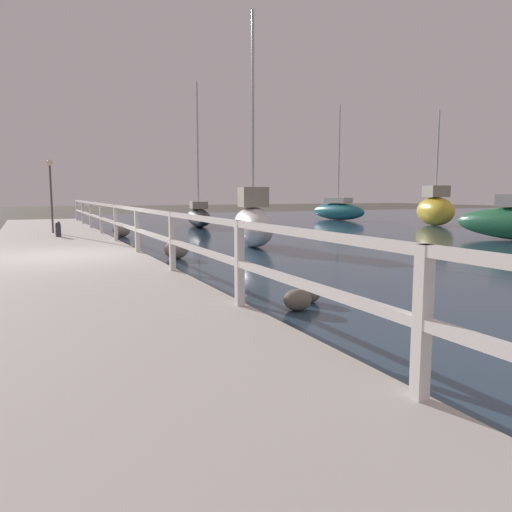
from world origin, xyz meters
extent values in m
plane|color=#4C473D|center=(0.00, 0.00, 0.00)|extent=(120.00, 120.00, 0.00)
cube|color=beige|center=(0.00, 0.00, 0.13)|extent=(3.52, 36.00, 0.26)
cube|color=white|center=(1.66, -9.72, 0.81)|extent=(0.10, 0.10, 1.08)
cube|color=white|center=(1.66, -6.48, 0.81)|extent=(0.10, 0.10, 1.08)
cube|color=white|center=(1.66, -3.24, 0.81)|extent=(0.10, 0.10, 1.08)
cube|color=white|center=(1.66, 0.00, 0.81)|extent=(0.10, 0.10, 1.08)
cube|color=white|center=(1.66, 3.24, 0.81)|extent=(0.10, 0.10, 1.08)
cube|color=white|center=(1.66, 6.48, 0.81)|extent=(0.10, 0.10, 1.08)
cube|color=white|center=(1.66, 9.72, 0.81)|extent=(0.10, 0.10, 1.08)
cube|color=white|center=(1.66, 12.96, 0.81)|extent=(0.10, 0.10, 1.08)
cube|color=white|center=(1.66, 16.20, 0.81)|extent=(0.10, 0.10, 1.08)
cube|color=white|center=(1.66, 0.00, 1.31)|extent=(0.09, 32.50, 0.08)
cube|color=white|center=(1.66, 0.00, 0.81)|extent=(0.09, 32.50, 0.08)
ellipsoid|color=slate|center=(2.74, -6.08, 0.16)|extent=(0.42, 0.38, 0.32)
ellipsoid|color=gray|center=(2.72, 0.32, 0.24)|extent=(0.63, 0.57, 0.47)
ellipsoid|color=slate|center=(3.15, -5.70, 0.14)|extent=(0.38, 0.34, 0.28)
ellipsoid|color=gray|center=(2.57, 7.71, 0.26)|extent=(0.69, 0.62, 0.52)
cylinder|color=#333338|center=(0.15, 5.52, 0.46)|extent=(0.18, 0.18, 0.39)
sphere|color=#333338|center=(0.15, 5.52, 0.69)|extent=(0.16, 0.16, 0.16)
cylinder|color=#514C47|center=(0.06, 7.29, 1.47)|extent=(0.07, 0.07, 2.42)
sphere|color=beige|center=(0.06, 7.29, 2.79)|extent=(0.22, 0.22, 0.22)
ellipsoid|color=black|center=(7.28, 12.39, 0.47)|extent=(2.41, 5.98, 0.91)
cube|color=#9E937F|center=(7.28, 12.39, 1.11)|extent=(1.26, 2.36, 0.37)
cylinder|color=silver|center=(7.28, 12.39, 4.07)|extent=(0.09, 0.09, 6.30)
ellipsoid|color=gold|center=(18.92, 7.87, 0.76)|extent=(2.15, 3.29, 1.49)
cube|color=#9E937F|center=(18.92, 7.87, 1.80)|extent=(1.26, 1.39, 0.60)
cylinder|color=silver|center=(18.92, 7.87, 3.75)|extent=(0.09, 0.09, 4.49)
ellipsoid|color=#1E707A|center=(17.44, 14.78, 0.54)|extent=(1.81, 4.73, 1.07)
cube|color=beige|center=(17.44, 14.78, 1.25)|extent=(1.06, 1.95, 0.35)
cylinder|color=silver|center=(17.44, 14.78, 4.13)|extent=(0.09, 0.09, 6.12)
ellipsoid|color=white|center=(5.77, 2.22, 0.64)|extent=(1.83, 3.45, 1.26)
cube|color=#9E937F|center=(5.77, 2.22, 1.58)|extent=(1.03, 1.33, 0.62)
cylinder|color=silver|center=(5.77, 2.22, 4.25)|extent=(0.09, 0.09, 5.96)
camera|label=1|loc=(-0.76, -12.27, 1.69)|focal=35.00mm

